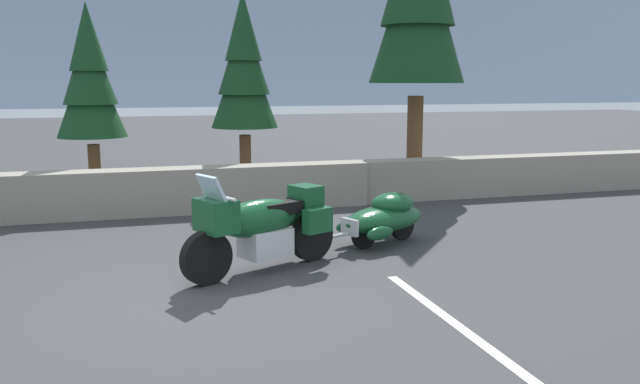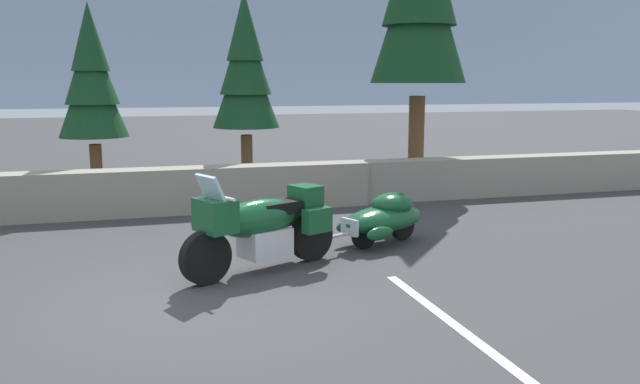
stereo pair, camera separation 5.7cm
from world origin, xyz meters
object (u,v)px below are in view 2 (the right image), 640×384
object	(u,v)px
pine_tree_far_right	(245,67)
car_shaped_trailer	(385,217)
pine_tree_secondary	(91,78)
touring_motorcycle	(261,224)

from	to	relation	value
pine_tree_far_right	car_shaped_trailer	bearing A→B (deg)	-77.38
car_shaped_trailer	pine_tree_secondary	bearing A→B (deg)	130.53
pine_tree_far_right	touring_motorcycle	bearing A→B (deg)	-97.93
touring_motorcycle	pine_tree_far_right	xyz separation A→B (m)	(0.87, 6.24, 2.09)
car_shaped_trailer	pine_tree_secondary	size ratio (longest dim) A/B	0.54
touring_motorcycle	car_shaped_trailer	xyz separation A→B (m)	(2.06, 0.94, -0.21)
pine_tree_secondary	pine_tree_far_right	xyz separation A→B (m)	(3.16, 0.22, 0.22)
car_shaped_trailer	pine_tree_far_right	distance (m)	5.90
car_shaped_trailer	pine_tree_secondary	world-z (taller)	pine_tree_secondary
pine_tree_secondary	pine_tree_far_right	world-z (taller)	pine_tree_far_right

